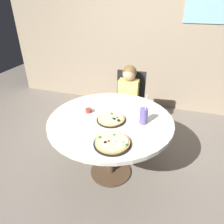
% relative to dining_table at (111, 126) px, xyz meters
% --- Properties ---
extents(ground_plane, '(8.00, 8.00, 0.00)m').
position_rel_dining_table_xyz_m(ground_plane, '(0.00, 0.00, -0.66)').
color(ground_plane, slate).
extents(wall_with_window, '(5.20, 0.14, 2.90)m').
position_rel_dining_table_xyz_m(wall_with_window, '(0.00, 1.94, 0.79)').
color(wall_with_window, gray).
rests_on(wall_with_window, ground_plane).
extents(dining_table, '(1.28, 1.28, 0.75)m').
position_rel_dining_table_xyz_m(dining_table, '(0.00, 0.00, 0.00)').
color(dining_table, silver).
rests_on(dining_table, ground_plane).
extents(chair_wooden, '(0.42, 0.42, 0.95)m').
position_rel_dining_table_xyz_m(chair_wooden, '(-0.00, 0.87, -0.13)').
color(chair_wooden, black).
rests_on(chair_wooden, ground_plane).
extents(diner_child, '(0.27, 0.42, 1.08)m').
position_rel_dining_table_xyz_m(diner_child, '(0.00, 0.69, -0.18)').
color(diner_child, '#3F4766').
rests_on(diner_child, ground_plane).
extents(pizza_veggie, '(0.29, 0.29, 0.05)m').
position_rel_dining_table_xyz_m(pizza_veggie, '(0.02, -0.03, 0.11)').
color(pizza_veggie, black).
rests_on(pizza_veggie, dining_table).
extents(pizza_cheese, '(0.32, 0.32, 0.05)m').
position_rel_dining_table_xyz_m(pizza_cheese, '(0.15, -0.39, 0.11)').
color(pizza_cheese, black).
rests_on(pizza_cheese, dining_table).
extents(soda_cup, '(0.08, 0.08, 0.31)m').
position_rel_dining_table_xyz_m(soda_cup, '(0.33, 0.02, 0.17)').
color(soda_cup, '#6659A5').
rests_on(soda_cup, dining_table).
extents(sauce_bowl, '(0.07, 0.07, 0.04)m').
position_rel_dining_table_xyz_m(sauce_bowl, '(-0.27, 0.05, 0.11)').
color(sauce_bowl, brown).
rests_on(sauce_bowl, dining_table).
extents(plate_small, '(0.18, 0.18, 0.01)m').
position_rel_dining_table_xyz_m(plate_small, '(0.27, 0.22, 0.10)').
color(plate_small, white).
rests_on(plate_small, dining_table).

